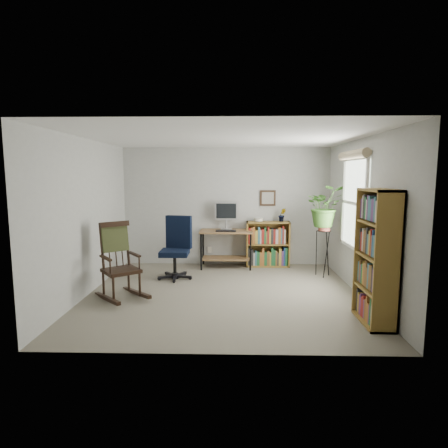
{
  "coord_description": "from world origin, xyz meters",
  "views": [
    {
      "loc": [
        0.16,
        -5.66,
        1.84
      ],
      "look_at": [
        0.0,
        0.4,
        1.05
      ],
      "focal_mm": 30.0,
      "sensor_mm": 36.0,
      "label": 1
    }
  ],
  "objects_px": {
    "office_chair": "(174,248)",
    "tall_bookshelf": "(376,257)",
    "rocking_chair": "(121,260)",
    "desk": "(226,249)",
    "low_bookshelf": "(268,244)"
  },
  "relations": [
    {
      "from": "office_chair",
      "to": "rocking_chair",
      "type": "height_order",
      "value": "rocking_chair"
    },
    {
      "from": "office_chair",
      "to": "tall_bookshelf",
      "type": "bearing_deg",
      "value": -22.15
    },
    {
      "from": "rocking_chair",
      "to": "tall_bookshelf",
      "type": "xyz_separation_m",
      "value": [
        3.45,
        -0.85,
        0.26
      ]
    },
    {
      "from": "desk",
      "to": "rocking_chair",
      "type": "relative_size",
      "value": 0.89
    },
    {
      "from": "office_chair",
      "to": "tall_bookshelf",
      "type": "xyz_separation_m",
      "value": [
        2.81,
        -1.94,
        0.27
      ]
    },
    {
      "from": "rocking_chair",
      "to": "office_chair",
      "type": "bearing_deg",
      "value": 21.52
    },
    {
      "from": "rocking_chair",
      "to": "tall_bookshelf",
      "type": "relative_size",
      "value": 0.69
    },
    {
      "from": "rocking_chair",
      "to": "low_bookshelf",
      "type": "xyz_separation_m",
      "value": [
        2.38,
        2.06,
        -0.12
      ]
    },
    {
      "from": "office_chair",
      "to": "low_bookshelf",
      "type": "height_order",
      "value": "office_chair"
    },
    {
      "from": "rocking_chair",
      "to": "desk",
      "type": "bearing_deg",
      "value": 13.57
    },
    {
      "from": "low_bookshelf",
      "to": "tall_bookshelf",
      "type": "distance_m",
      "value": 3.13
    },
    {
      "from": "low_bookshelf",
      "to": "rocking_chair",
      "type": "bearing_deg",
      "value": -139.05
    },
    {
      "from": "low_bookshelf",
      "to": "tall_bookshelf",
      "type": "bearing_deg",
      "value": -69.9
    },
    {
      "from": "desk",
      "to": "rocking_chair",
      "type": "height_order",
      "value": "rocking_chair"
    },
    {
      "from": "office_chair",
      "to": "low_bookshelf",
      "type": "distance_m",
      "value": 2.0
    }
  ]
}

